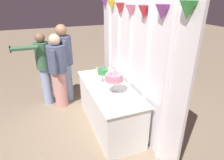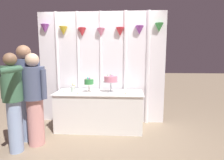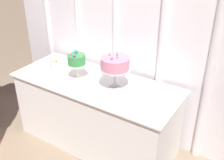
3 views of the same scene
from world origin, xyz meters
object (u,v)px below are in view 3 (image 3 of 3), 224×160
at_px(tealight_far_right, 144,103).
at_px(cake_table, 96,113).
at_px(tealight_far_left, 41,66).
at_px(flower_vase, 54,65).
at_px(cake_display_nearright, 115,64).
at_px(cake_display_nearleft, 77,61).
at_px(tealight_near_right, 134,104).
at_px(tealight_near_left, 52,80).

bearing_deg(tealight_far_right, cake_table, 171.90).
xyz_separation_m(tealight_far_left, tealight_far_right, (1.33, -0.05, 0.00)).
height_order(flower_vase, tealight_far_left, flower_vase).
bearing_deg(tealight_far_left, cake_display_nearright, 2.62).
relative_size(cake_display_nearleft, tealight_near_right, 7.58).
relative_size(flower_vase, tealight_far_left, 4.26).
height_order(flower_vase, tealight_far_right, flower_vase).
height_order(cake_table, tealight_near_right, tealight_near_right).
relative_size(cake_table, tealight_far_right, 43.57).
xyz_separation_m(tealight_near_left, tealight_far_right, (1.00, 0.13, -0.00)).
distance_m(cake_display_nearright, tealight_near_right, 0.43).
distance_m(tealight_far_left, tealight_near_left, 0.38).
relative_size(cake_table, cake_display_nearright, 4.80).
xyz_separation_m(cake_table, cake_display_nearleft, (-0.20, -0.03, 0.59)).
distance_m(cake_display_nearright, tealight_far_right, 0.46).
distance_m(flower_vase, tealight_far_right, 1.15).
height_order(cake_table, tealight_far_right, tealight_far_right).
relative_size(tealight_near_left, tealight_far_right, 1.02).
bearing_deg(cake_display_nearleft, cake_table, 8.91).
relative_size(cake_table, tealight_near_left, 42.92).
relative_size(flower_vase, tealight_near_right, 4.50).
bearing_deg(tealight_far_left, cake_display_nearleft, 0.88).
bearing_deg(tealight_far_left, cake_table, 3.11).
height_order(tealight_far_left, tealight_near_right, tealight_near_right).
xyz_separation_m(tealight_far_left, tealight_near_left, (0.34, -0.18, 0.00)).
bearing_deg(tealight_far_left, tealight_near_left, -28.10).
xyz_separation_m(flower_vase, tealight_far_right, (1.15, -0.06, -0.06)).
bearing_deg(flower_vase, cake_table, 2.57).
xyz_separation_m(cake_table, cake_display_nearright, (0.24, 0.00, 0.65)).
height_order(cake_display_nearright, tealight_far_left, cake_display_nearright).
bearing_deg(cake_display_nearright, flower_vase, -177.87).
xyz_separation_m(cake_table, tealight_far_left, (-0.73, -0.04, 0.40)).
bearing_deg(flower_vase, cake_display_nearright, 2.13).
xyz_separation_m(cake_display_nearleft, cake_display_nearright, (0.44, 0.04, 0.06)).
bearing_deg(cake_table, cake_display_nearleft, -171.09).
height_order(cake_display_nearleft, cake_display_nearright, cake_display_nearright).
distance_m(cake_table, flower_vase, 0.71).
height_order(cake_display_nearleft, tealight_far_right, cake_display_nearleft).
xyz_separation_m(cake_display_nearright, tealight_near_right, (0.30, -0.16, -0.25)).
bearing_deg(cake_display_nearright, tealight_near_right, -28.18).
bearing_deg(cake_display_nearright, tealight_near_left, -160.18).
relative_size(cake_display_nearright, flower_vase, 2.05).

